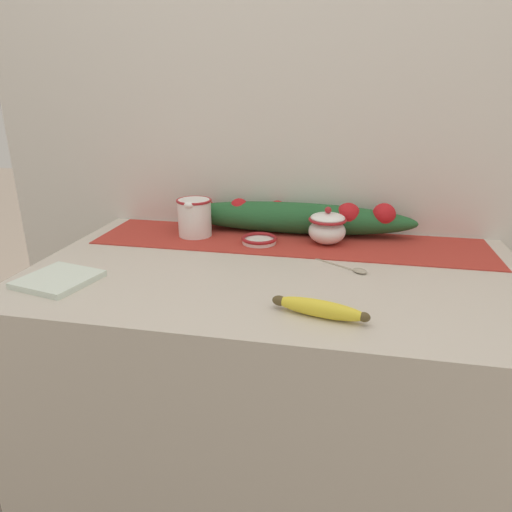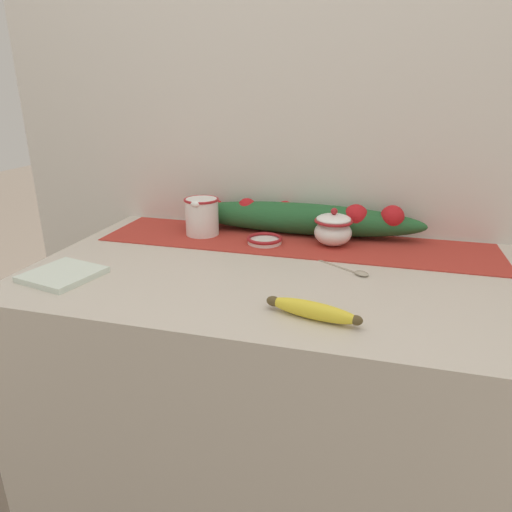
# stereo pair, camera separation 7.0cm
# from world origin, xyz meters

# --- Properties ---
(countertop) EXTENTS (1.28, 0.74, 0.87)m
(countertop) POSITION_xyz_m (0.00, 0.00, 0.43)
(countertop) COLOR beige
(countertop) RESTS_ON ground_plane
(back_wall) EXTENTS (2.08, 0.04, 2.40)m
(back_wall) POSITION_xyz_m (0.00, 0.39, 1.20)
(back_wall) COLOR silver
(back_wall) RESTS_ON ground_plane
(table_runner) EXTENTS (1.18, 0.27, 0.00)m
(table_runner) POSITION_xyz_m (0.00, 0.22, 0.87)
(table_runner) COLOR #B23328
(table_runner) RESTS_ON countertop
(cream_pitcher) EXTENTS (0.11, 0.13, 0.12)m
(cream_pitcher) POSITION_xyz_m (-0.30, 0.23, 0.93)
(cream_pitcher) COLOR white
(cream_pitcher) RESTS_ON countertop
(sugar_bowl) EXTENTS (0.11, 0.11, 0.11)m
(sugar_bowl) POSITION_xyz_m (0.11, 0.22, 0.92)
(sugar_bowl) COLOR white
(sugar_bowl) RESTS_ON countertop
(small_dish) EXTENTS (0.11, 0.11, 0.02)m
(small_dish) POSITION_xyz_m (-0.08, 0.19, 0.88)
(small_dish) COLOR white
(small_dish) RESTS_ON countertop
(banana) EXTENTS (0.21, 0.08, 0.04)m
(banana) POSITION_xyz_m (0.13, -0.25, 0.89)
(banana) COLOR yellow
(banana) RESTS_ON countertop
(spoon) EXTENTS (0.15, 0.11, 0.01)m
(spoon) POSITION_xyz_m (0.20, 0.02, 0.87)
(spoon) COLOR #A89E89
(spoon) RESTS_ON countertop
(napkin_stack) EXTENTS (0.19, 0.19, 0.01)m
(napkin_stack) POSITION_xyz_m (-0.50, -0.19, 0.88)
(napkin_stack) COLOR silver
(napkin_stack) RESTS_ON countertop
(poinsettia_garland) EXTENTS (0.77, 0.11, 0.11)m
(poinsettia_garland) POSITION_xyz_m (0.01, 0.31, 0.92)
(poinsettia_garland) COLOR #235B2D
(poinsettia_garland) RESTS_ON countertop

